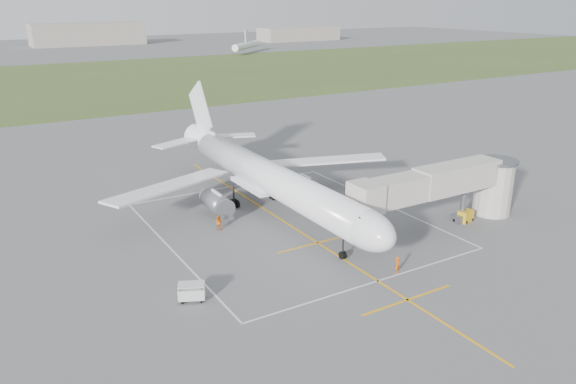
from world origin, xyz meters
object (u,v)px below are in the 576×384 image
baggage_cart (192,292)px  jet_bridge (451,186)px  gpu_unit (466,216)px  airliner (268,178)px  ramp_worker_wing (219,222)px  ramp_worker_nose (398,265)px

baggage_cart → jet_bridge: bearing=26.4°
gpu_unit → baggage_cart: bearing=170.5°
airliner → jet_bridge: (15.72, -14.25, 0.35)m
airliner → ramp_worker_wing: bearing=-165.8°
baggage_cart → ramp_worker_nose: 19.43m
jet_bridge → gpu_unit: (2.54, -0.30, -4.08)m
airliner → jet_bridge: 21.22m
baggage_cart → ramp_worker_nose: bearing=9.3°
jet_bridge → baggage_cart: jet_bridge is taller
gpu_unit → ramp_worker_nose: bearing=-170.2°
jet_bridge → ramp_worker_wing: size_ratio=13.47×
jet_bridge → ramp_worker_wing: 26.61m
jet_bridge → ramp_worker_nose: 14.94m
ramp_worker_nose → ramp_worker_wing: 21.09m
jet_bridge → baggage_cart: bearing=-178.3°
airliner → ramp_worker_nose: 20.85m
ramp_worker_nose → ramp_worker_wing: (-10.20, 18.45, 0.05)m
airliner → ramp_worker_wing: size_ratio=26.91×
gpu_unit → ramp_worker_nose: 16.65m
baggage_cart → ramp_worker_wing: ramp_worker_wing is taller
airliner → baggage_cart: airliner is taller
airliner → baggage_cart: size_ratio=17.83×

